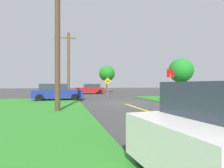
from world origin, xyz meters
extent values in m
plane|color=#404040|center=(0.00, 0.00, 0.00)|extent=(120.00, 120.00, 0.00)
cube|color=yellow|center=(0.00, -8.00, 0.01)|extent=(0.20, 14.00, 0.01)
cylinder|color=#9EA0A8|center=(4.14, -0.78, 1.22)|extent=(0.07, 0.07, 2.45)
cube|color=red|center=(4.14, -0.78, 2.52)|extent=(0.71, 0.09, 0.71)
cube|color=red|center=(-0.67, 14.80, 0.64)|extent=(4.58, 2.15, 0.76)
cube|color=#2D3842|center=(-0.30, 14.81, 1.32)|extent=(2.54, 1.84, 0.60)
cylinder|color=black|center=(-2.17, 13.77, 0.34)|extent=(0.69, 0.24, 0.68)
cylinder|color=black|center=(-2.24, 15.73, 0.34)|extent=(0.69, 0.24, 0.68)
cylinder|color=black|center=(0.89, 13.87, 0.34)|extent=(0.69, 0.24, 0.68)
cylinder|color=black|center=(0.83, 15.83, 0.34)|extent=(0.69, 0.24, 0.68)
cube|color=navy|center=(-5.24, 3.61, 0.64)|extent=(4.62, 1.89, 0.76)
cube|color=#2D3842|center=(-5.63, 3.62, 1.32)|extent=(2.56, 1.61, 0.60)
cylinder|color=black|center=(-3.66, 4.41, 0.34)|extent=(0.69, 0.24, 0.68)
cylinder|color=black|center=(-3.72, 2.71, 0.34)|extent=(0.69, 0.24, 0.68)
cylinder|color=black|center=(-6.77, 4.51, 0.34)|extent=(0.69, 0.24, 0.68)
cylinder|color=black|center=(-6.82, 2.81, 0.34)|extent=(0.69, 0.24, 0.68)
cylinder|color=black|center=(-2.83, -10.85, 0.34)|extent=(0.70, 0.28, 0.68)
cylinder|color=brown|center=(-5.06, -3.74, 4.63)|extent=(0.30, 0.30, 9.26)
cylinder|color=brown|center=(-4.19, 7.78, 3.89)|extent=(0.31, 0.31, 7.77)
cube|color=brown|center=(-4.19, 7.78, 7.15)|extent=(1.80, 0.32, 0.12)
cylinder|color=slate|center=(0.52, 7.14, 0.98)|extent=(0.08, 0.08, 1.95)
cube|color=yellow|center=(0.52, 7.14, 1.95)|extent=(0.90, 0.10, 0.91)
cube|color=black|center=(0.52, 7.14, 1.95)|extent=(0.45, 0.07, 0.10)
cylinder|color=brown|center=(13.34, 10.24, 1.12)|extent=(0.44, 0.44, 2.23)
sphere|color=#1E8725|center=(13.34, 10.24, 3.77)|extent=(3.86, 3.86, 3.86)
cylinder|color=brown|center=(3.36, 19.24, 1.22)|extent=(0.37, 0.37, 2.44)
sphere|color=#21811F|center=(3.36, 19.24, 3.66)|extent=(3.05, 3.05, 3.05)
camera|label=1|loc=(-4.70, -14.13, 1.58)|focal=28.34mm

